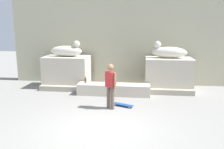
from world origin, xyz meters
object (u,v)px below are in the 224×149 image
(statue_reclining_left, at_px, (67,51))
(skater, at_px, (110,84))
(statue_reclining_right, at_px, (169,52))
(bottle_red, at_px, (116,81))
(bottle_brown, at_px, (86,80))
(skateboard, at_px, (123,105))

(statue_reclining_left, bearing_deg, skater, -42.25)
(statue_reclining_right, relative_size, bottle_red, 6.41)
(statue_reclining_right, relative_size, bottle_brown, 5.63)
(bottle_red, bearing_deg, statue_reclining_right, 24.17)
(skater, bearing_deg, bottle_brown, 163.71)
(skateboard, height_order, bottle_brown, bottle_brown)
(skateboard, bearing_deg, statue_reclining_right, 77.35)
(bottle_brown, bearing_deg, statue_reclining_left, 138.02)
(skateboard, bearing_deg, bottle_red, 128.87)
(skater, bearing_deg, statue_reclining_left, 168.42)
(statue_reclining_right, xyz_separation_m, skateboard, (-1.90, -2.62, -1.75))
(skater, distance_m, bottle_red, 1.88)
(statue_reclining_left, distance_m, bottle_red, 2.98)
(statue_reclining_right, distance_m, bottle_brown, 4.03)
(bottle_brown, distance_m, bottle_red, 1.37)
(skater, height_order, bottle_brown, skater)
(statue_reclining_right, distance_m, skateboard, 3.68)
(statue_reclining_right, height_order, bottle_brown, statue_reclining_right)
(skateboard, bearing_deg, statue_reclining_left, 161.68)
(statue_reclining_right, bearing_deg, bottle_red, 29.63)
(skateboard, bearing_deg, skater, -123.99)
(statue_reclining_right, height_order, skater, statue_reclining_right)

